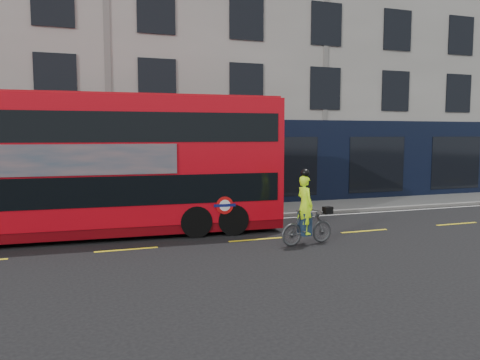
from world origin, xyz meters
name	(u,v)px	position (x,y,z in m)	size (l,w,h in m)	color
ground	(132,263)	(0.00, 0.00, 0.00)	(120.00, 120.00, 0.00)	black
pavement	(114,218)	(0.00, 6.50, 0.06)	(60.00, 3.00, 0.12)	gray
kerb	(117,225)	(0.00, 5.00, 0.07)	(60.00, 0.12, 0.13)	slate
building_terrace	(101,51)	(0.00, 12.94, 7.49)	(50.00, 10.07, 15.00)	#AEAAA4
road_edge_line	(118,229)	(0.00, 4.70, 0.00)	(58.00, 0.10, 0.01)	silver
lane_dashes	(127,250)	(0.00, 1.50, 0.00)	(58.00, 0.12, 0.01)	yellow
bus	(110,164)	(-0.27, 3.74, 2.35)	(11.49, 3.15, 4.58)	red
cyclist	(307,219)	(5.21, 0.40, 0.77)	(1.85, 0.75, 2.30)	#424447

